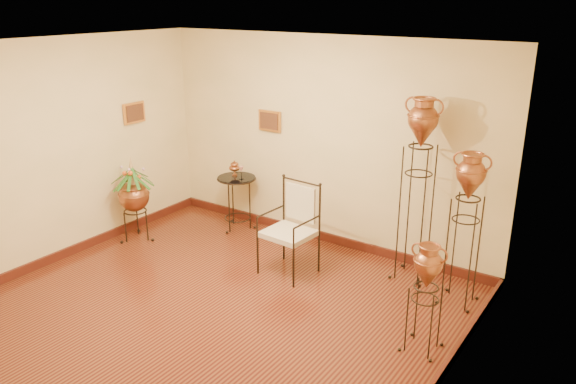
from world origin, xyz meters
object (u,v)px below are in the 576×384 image
Objects in this scene: planter_urn at (134,193)px; armchair at (288,230)px; side_table at (237,202)px; amphora_tall at (417,189)px; amphora_mid at (465,229)px.

planter_urn reaches higher than armchair.
planter_urn is 1.46m from side_table.
amphora_tall is 0.76m from amphora_mid.
armchair reaches higher than side_table.
amphora_tall is 2.81m from side_table.
amphora_tall is at bearing 157.89° from amphora_mid.
amphora_tall is at bearing 33.97° from armchair.
side_table is (-1.41, 0.75, -0.16)m from armchair.
side_table is at bearing 179.98° from amphora_tall.
amphora_mid is 1.75× the size of side_table.
amphora_tall is 1.27× the size of amphora_mid.
armchair is (2.34, 0.35, -0.11)m from planter_urn.
amphora_mid is 1.54× the size of armchair.
amphora_mid is 1.43× the size of planter_urn.
amphora_mid is at bearing -4.59° from side_table.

